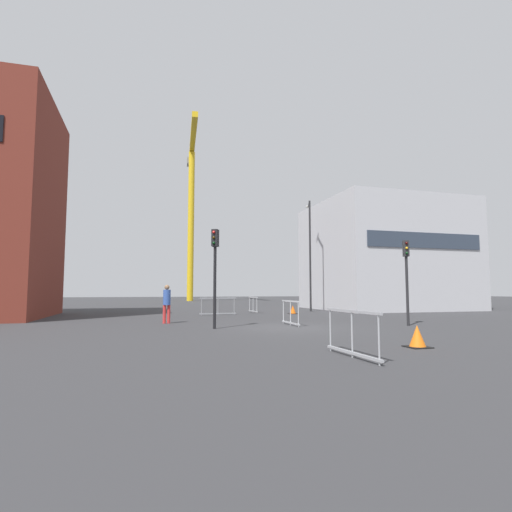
{
  "coord_description": "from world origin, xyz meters",
  "views": [
    {
      "loc": [
        -5.89,
        -15.72,
        1.53
      ],
      "look_at": [
        0.0,
        5.04,
        3.37
      ],
      "focal_mm": 28.18,
      "sensor_mm": 36.0,
      "label": 1
    }
  ],
  "objects_px": {
    "traffic_light_crosswalk": "(407,268)",
    "traffic_cone_on_verge": "(293,310)",
    "streetlamp_tall": "(310,247)",
    "pedestrian_walking": "(167,301)",
    "traffic_cone_striped": "(417,337)",
    "traffic_light_near": "(215,262)",
    "construction_crane": "(191,195)"
  },
  "relations": [
    {
      "from": "construction_crane",
      "to": "streetlamp_tall",
      "type": "bearing_deg",
      "value": -80.0
    },
    {
      "from": "construction_crane",
      "to": "traffic_light_near",
      "type": "xyz_separation_m",
      "value": [
        -3.79,
        -41.67,
        -12.66
      ]
    },
    {
      "from": "streetlamp_tall",
      "to": "traffic_cone_striped",
      "type": "xyz_separation_m",
      "value": [
        -4.78,
        -18.08,
        -4.48
      ]
    },
    {
      "from": "traffic_light_crosswalk",
      "to": "traffic_cone_striped",
      "type": "xyz_separation_m",
      "value": [
        -3.99,
        -5.77,
        -2.23
      ]
    },
    {
      "from": "streetlamp_tall",
      "to": "pedestrian_walking",
      "type": "relative_size",
      "value": 4.58
    },
    {
      "from": "construction_crane",
      "to": "traffic_cone_on_verge",
      "type": "height_order",
      "value": "construction_crane"
    },
    {
      "from": "traffic_cone_striped",
      "to": "traffic_light_crosswalk",
      "type": "bearing_deg",
      "value": 55.32
    },
    {
      "from": "construction_crane",
      "to": "traffic_light_near",
      "type": "bearing_deg",
      "value": -95.19
    },
    {
      "from": "construction_crane",
      "to": "traffic_cone_striped",
      "type": "distance_m",
      "value": 50.64
    },
    {
      "from": "construction_crane",
      "to": "pedestrian_walking",
      "type": "distance_m",
      "value": 41.42
    },
    {
      "from": "pedestrian_walking",
      "to": "traffic_light_near",
      "type": "bearing_deg",
      "value": -62.06
    },
    {
      "from": "traffic_light_crosswalk",
      "to": "pedestrian_walking",
      "type": "relative_size",
      "value": 2.08
    },
    {
      "from": "pedestrian_walking",
      "to": "traffic_cone_striped",
      "type": "xyz_separation_m",
      "value": [
        6.03,
        -9.86,
        -0.77
      ]
    },
    {
      "from": "traffic_light_crosswalk",
      "to": "pedestrian_walking",
      "type": "bearing_deg",
      "value": 157.76
    },
    {
      "from": "traffic_light_crosswalk",
      "to": "traffic_cone_on_verge",
      "type": "bearing_deg",
      "value": 99.84
    },
    {
      "from": "streetlamp_tall",
      "to": "pedestrian_walking",
      "type": "height_order",
      "value": "streetlamp_tall"
    },
    {
      "from": "traffic_light_crosswalk",
      "to": "traffic_cone_striped",
      "type": "distance_m",
      "value": 7.36
    },
    {
      "from": "traffic_cone_on_verge",
      "to": "pedestrian_walking",
      "type": "bearing_deg",
      "value": -146.84
    },
    {
      "from": "traffic_light_crosswalk",
      "to": "streetlamp_tall",
      "type": "bearing_deg",
      "value": 86.32
    },
    {
      "from": "streetlamp_tall",
      "to": "traffic_cone_on_verge",
      "type": "bearing_deg",
      "value": -131.71
    },
    {
      "from": "traffic_light_near",
      "to": "pedestrian_walking",
      "type": "height_order",
      "value": "traffic_light_near"
    },
    {
      "from": "traffic_cone_on_verge",
      "to": "traffic_cone_striped",
      "type": "bearing_deg",
      "value": -98.64
    },
    {
      "from": "traffic_light_crosswalk",
      "to": "traffic_cone_striped",
      "type": "relative_size",
      "value": 6.23
    },
    {
      "from": "streetlamp_tall",
      "to": "traffic_light_near",
      "type": "relative_size",
      "value": 2.05
    },
    {
      "from": "construction_crane",
      "to": "streetlamp_tall",
      "type": "relative_size",
      "value": 2.79
    },
    {
      "from": "streetlamp_tall",
      "to": "traffic_cone_on_verge",
      "type": "relative_size",
      "value": 14.83
    },
    {
      "from": "traffic_light_near",
      "to": "pedestrian_walking",
      "type": "relative_size",
      "value": 2.24
    },
    {
      "from": "streetlamp_tall",
      "to": "traffic_light_crosswalk",
      "type": "relative_size",
      "value": 2.2
    },
    {
      "from": "traffic_light_near",
      "to": "construction_crane",
      "type": "bearing_deg",
      "value": 84.81
    },
    {
      "from": "construction_crane",
      "to": "traffic_light_crosswalk",
      "type": "xyz_separation_m",
      "value": [
        4.54,
        -42.58,
        -12.83
      ]
    },
    {
      "from": "streetlamp_tall",
      "to": "traffic_light_crosswalk",
      "type": "xyz_separation_m",
      "value": [
        -0.79,
        -12.31,
        -2.25
      ]
    },
    {
      "from": "construction_crane",
      "to": "traffic_light_near",
      "type": "distance_m",
      "value": 43.71
    }
  ]
}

